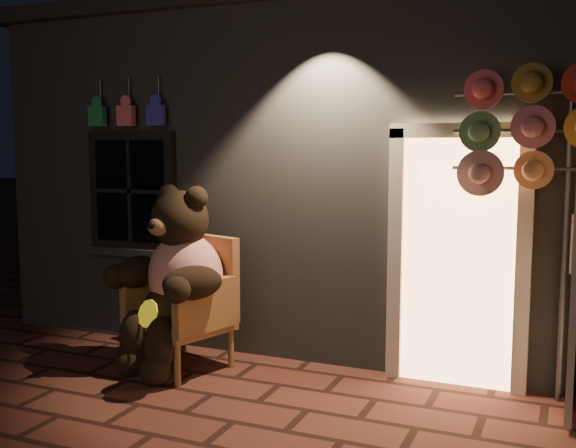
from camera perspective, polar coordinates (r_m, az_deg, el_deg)
The scene contains 5 objects.
ground at distance 5.14m, azimuth -4.67°, elevation -16.35°, with size 60.00×60.00×0.00m, color #512A1F.
shop_building at distance 8.47m, azimuth 7.98°, elevation 4.77°, with size 7.30×5.95×3.51m.
wicker_armchair at distance 6.22m, azimuth -8.46°, elevation -6.55°, with size 0.99×0.94×1.19m.
teddy_bear at distance 6.07m, azimuth -9.48°, elevation -4.69°, with size 1.15×1.06×1.66m.
hat_rack at distance 5.46m, azimuth 21.06°, elevation 7.75°, with size 1.52×0.22×2.62m.
Camera 1 is at (2.23, -4.17, 2.01)m, focal length 42.00 mm.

